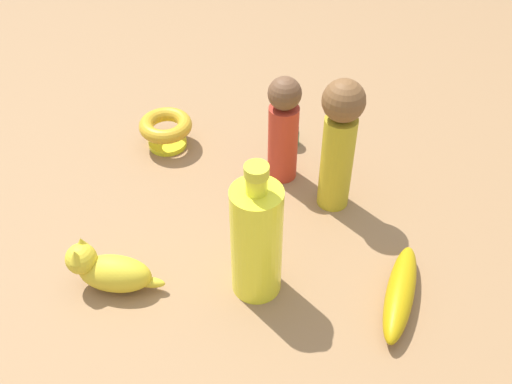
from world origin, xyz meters
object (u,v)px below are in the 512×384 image
Objects in this scene: bottle_tall at (258,240)px; banana at (400,293)px; nail_polish_jar at (290,136)px; person_figure_child at (339,140)px; bowl at (165,128)px; person_figure_adult at (283,128)px; cat_figurine at (107,270)px.

banana is at bearing 171.68° from bottle_tall.
banana is (-0.15, 0.39, 0.00)m from nail_polish_jar.
person_figure_child reaches higher than bowl.
bottle_tall is (0.06, 0.36, 0.08)m from nail_polish_jar.
nail_polish_jar is 0.17× the size of bottle_tall.
bowl is (0.31, -0.17, -0.10)m from person_figure_child.
person_figure_adult reaches higher than banana.
person_figure_child is 0.42m from cat_figurine.
bowl reaches higher than banana.
cat_figurine is 0.24m from bottle_tall.
cat_figurine is 0.78× the size of banana.
bowl is at bearing -21.93° from person_figure_adult.
person_figure_adult is at bearing -135.78° from cat_figurine.
banana is at bearing 119.53° from person_figure_adult.
bowl is 0.55m from banana.
person_figure_adult is at bearing -131.94° from banana.
banana is (-0.39, 0.39, -0.02)m from bowl.
cat_figurine reaches higher than banana.
person_figure_adult is at bearing -40.18° from person_figure_child.
person_figure_adult is 0.27m from bottle_tall.
bowl reaches higher than nail_polish_jar.
person_figure_adult is 1.10× the size of banana.
nail_polish_jar is (-0.29, -0.36, -0.02)m from cat_figurine.
person_figure_child is at bearing -124.84° from bottle_tall.
nail_polish_jar is at bearing -100.17° from bottle_tall.
bottle_tall reaches higher than person_figure_adult.
bowl is 0.70× the size of cat_figurine.
bottle_tall is at bearing 79.83° from nail_polish_jar.
nail_polish_jar and banana have the same top height.
person_figure_child is 1.31× the size of banana.
bottle_tall is (-0.23, -0.00, 0.07)m from cat_figurine.
cat_figurine reaches higher than bowl.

